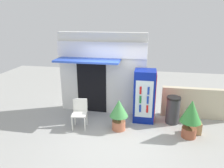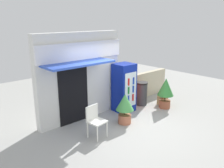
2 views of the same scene
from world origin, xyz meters
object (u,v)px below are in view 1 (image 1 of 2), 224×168
Objects in this scene: potted_plant_near_shop at (119,112)px; drink_cooler at (145,96)px; plastic_chair at (80,111)px; cardboard_box at (195,128)px; trash_bin at (173,110)px; potted_plant_curbside at (191,115)px.

drink_cooler is at bearing 46.29° from potted_plant_near_shop.
cardboard_box is (3.52, 0.24, -0.36)m from plastic_chair.
potted_plant_near_shop is at bearing -133.71° from drink_cooler.
cardboard_box is (1.56, -0.57, -0.70)m from drink_cooler.
drink_cooler is at bearing 22.36° from plastic_chair.
plastic_chair is 2.61× the size of cardboard_box.
drink_cooler reaches higher than trash_bin.
drink_cooler is 1.80m from cardboard_box.
cardboard_box is at bearing -40.75° from trash_bin.
drink_cooler is 1.58m from potted_plant_curbside.
potted_plant_near_shop is (-0.73, -0.77, -0.28)m from drink_cooler.
potted_plant_curbside reaches higher than potted_plant_near_shop.
plastic_chair is 3.55m from cardboard_box.
plastic_chair is at bearing -157.64° from drink_cooler.
drink_cooler is 1.10m from potted_plant_near_shop.
potted_plant_near_shop is 0.86× the size of potted_plant_curbside.
trash_bin is at bearing 139.25° from cardboard_box.
potted_plant_near_shop is 2.34m from cardboard_box.
potted_plant_curbside is at bearing -0.50° from plastic_chair.
potted_plant_curbside reaches higher than cardboard_box.
drink_cooler is 1.91× the size of plastic_chair.
potted_plant_near_shop reaches higher than trash_bin.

